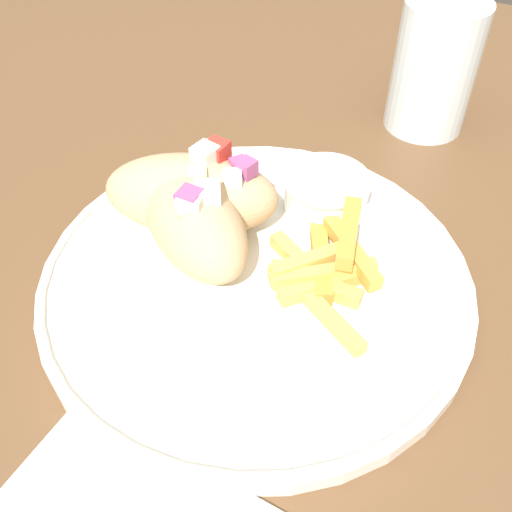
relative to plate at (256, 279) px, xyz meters
name	(u,v)px	position (x,y,z in m)	size (l,w,h in m)	color
table	(243,325)	(-0.02, 0.02, -0.09)	(1.16, 1.16, 0.73)	brown
plate	(256,279)	(0.00, 0.00, 0.00)	(0.32, 0.32, 0.02)	white
pita_sandwich_near	(195,223)	(-0.05, 0.00, 0.03)	(0.13, 0.12, 0.07)	tan
pita_sandwich_far	(192,193)	(-0.07, 0.03, 0.04)	(0.15, 0.11, 0.07)	tan
fries_pile	(325,267)	(0.05, 0.02, 0.02)	(0.10, 0.11, 0.04)	gold
sauce_ramekin	(326,191)	(0.02, 0.09, 0.02)	(0.07, 0.07, 0.03)	white
water_glass	(433,73)	(0.05, 0.27, 0.05)	(0.08, 0.08, 0.12)	silver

